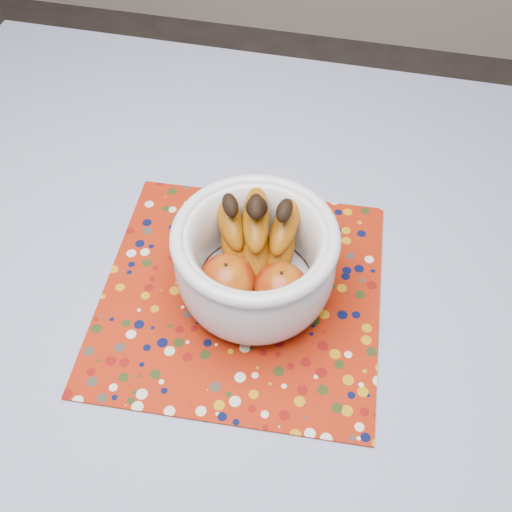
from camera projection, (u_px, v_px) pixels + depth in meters
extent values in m
plane|color=#2D2826|center=(216.00, 460.00, 1.54)|extent=(4.00, 4.00, 0.00)
cube|color=brown|center=(192.00, 302.00, 0.96)|extent=(1.20, 1.20, 0.04)
cylinder|color=brown|center=(74.00, 186.00, 1.65)|extent=(0.06, 0.06, 0.71)
cylinder|color=brown|center=(467.00, 253.00, 1.51)|extent=(0.06, 0.06, 0.71)
cube|color=slate|center=(191.00, 293.00, 0.94)|extent=(1.32, 1.32, 0.01)
cube|color=maroon|center=(241.00, 293.00, 0.94)|extent=(0.46, 0.46, 0.00)
cylinder|color=silver|center=(255.00, 289.00, 0.93)|extent=(0.12, 0.12, 0.01)
cylinder|color=silver|center=(255.00, 285.00, 0.92)|extent=(0.18, 0.18, 0.01)
torus|color=silver|center=(255.00, 236.00, 0.83)|extent=(0.24, 0.24, 0.02)
ellipsoid|color=#6D0E04|center=(227.00, 281.00, 0.87)|extent=(0.08, 0.08, 0.08)
ellipsoid|color=#6D0E04|center=(281.00, 288.00, 0.87)|extent=(0.08, 0.08, 0.07)
sphere|color=black|center=(257.00, 207.00, 0.84)|extent=(0.03, 0.03, 0.03)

